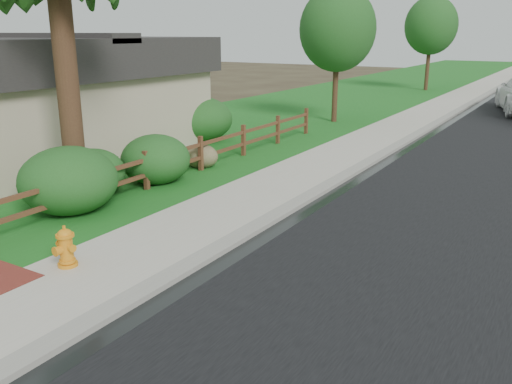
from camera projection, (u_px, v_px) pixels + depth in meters
The scene contains 16 objects.
ground at pixel (95, 306), 8.38m from camera, with size 120.00×120.00×0.00m, color #34281C.
curb at pixel (489, 93), 36.90m from camera, with size 0.40×90.00×0.12m, color gray.
wet_gutter at pixel (494, 94), 36.74m from camera, with size 0.50×90.00×0.00m, color black.
sidewalk at pixel (469, 92), 37.55m from camera, with size 2.20×90.00×0.10m, color #A8A292.
grass_strip at pixel (441, 91), 38.50m from camera, with size 1.60×90.00×0.06m, color #175219.
lawn_near at pixel (371, 87), 41.07m from camera, with size 9.00×90.00×0.04m, color #175219.
ranch_fence at pixel (175, 160), 15.24m from camera, with size 0.12×16.92×1.10m.
house at pixel (19, 91), 18.98m from camera, with size 10.60×9.60×4.05m.
fire_hydrant at pixel (66, 248), 9.49m from camera, with size 0.50×0.40×0.76m.
boulder at pixel (201, 156), 16.78m from camera, with size 1.15×0.86×0.77m, color brown.
shrub_a at pixel (93, 173), 13.84m from camera, with size 1.65×1.65×1.24m, color #214C1B.
shrub_b at pixel (69, 180), 12.49m from camera, with size 2.25×2.25×1.58m, color #214C1B.
shrub_c at pixel (156, 159), 14.98m from camera, with size 1.91×1.91×1.38m, color #214C1B.
shrub_d at pixel (200, 119), 20.74m from camera, with size 2.52×2.52×1.72m, color #214C1B.
tree_near_left at pixel (338, 29), 24.23m from camera, with size 3.43×3.43×6.09m.
tree_mid_left at pixel (431, 26), 37.81m from camera, with size 3.63×3.63×6.50m.
Camera 1 is at (6.03, -5.16, 4.09)m, focal length 38.00 mm.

